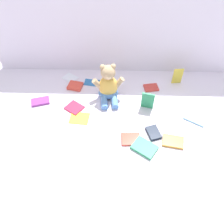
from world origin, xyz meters
name	(u,v)px	position (x,y,z in m)	size (l,w,h in m)	color
ground_plane	(114,111)	(0.00, 0.00, 0.00)	(3.20, 3.20, 0.00)	silver
backdrop_drape	(116,34)	(0.00, 0.43, 0.30)	(1.74, 0.03, 0.60)	silver
teddy_bear	(108,86)	(-0.04, 0.13, 0.10)	(0.22, 0.20, 0.26)	#E5B24C
book_case_0	(74,108)	(-0.26, 0.01, 0.01)	(0.09, 0.10, 0.01)	#D52444
book_case_1	(79,118)	(-0.22, -0.07, 0.00)	(0.10, 0.12, 0.01)	yellow
book_case_2	(195,118)	(0.51, -0.06, 0.01)	(0.08, 0.13, 0.01)	#82BCE1
book_case_3	(178,76)	(0.44, 0.28, 0.06)	(0.07, 0.01, 0.12)	gold
book_case_4	(131,139)	(0.10, -0.23, 0.01)	(0.09, 0.11, 0.01)	#D14130
book_case_5	(151,88)	(0.25, 0.22, 0.01)	(0.07, 0.10, 0.01)	#BD362F
book_case_6	(40,101)	(-0.50, 0.06, 0.01)	(0.07, 0.12, 0.02)	#8E3693
book_case_7	(144,148)	(0.17, -0.28, 0.01)	(0.10, 0.13, 0.02)	#319566
book_case_8	(148,101)	(0.21, 0.03, 0.07)	(0.08, 0.01, 0.13)	#288B58
book_case_9	(70,78)	(-0.33, 0.31, 0.00)	(0.08, 0.10, 0.01)	white
book_case_10	(154,133)	(0.24, -0.18, 0.01)	(0.07, 0.10, 0.02)	black
book_case_11	(75,86)	(-0.28, 0.22, 0.01)	(0.08, 0.10, 0.02)	#CF3F30
book_case_12	(173,142)	(0.34, -0.24, 0.01)	(0.08, 0.12, 0.02)	orange
book_case_13	(93,83)	(-0.16, 0.26, 0.00)	(0.07, 0.13, 0.01)	#2561A3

